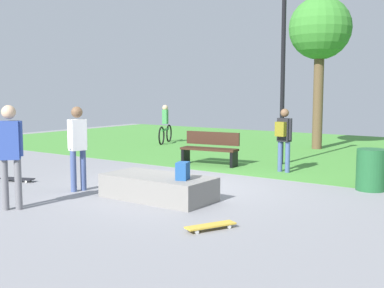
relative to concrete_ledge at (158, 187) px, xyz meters
The scene contains 14 objects.
ground_plane 1.28m from the concrete_ledge, 106.69° to the left, with size 28.00×28.00×0.00m, color gray.
grass_lawn 9.21m from the concrete_ledge, 92.25° to the left, with size 26.60×12.02×0.01m, color #478C38.
concrete_ledge is the anchor object (origin of this frame).
backpack_on_ledge 0.74m from the concrete_ledge, ahead, with size 0.28×0.20×0.32m, color #1E4C8C.
skater_performing_trick 2.75m from the concrete_ledge, 126.28° to the right, with size 0.37×0.37×1.82m.
skater_watching 2.01m from the concrete_ledge, 168.66° to the right, with size 0.28×0.42×1.74m.
skateboard_by_ledge 2.26m from the concrete_ledge, 30.65° to the right, with size 0.53×0.81×0.08m.
skateboard_spare 3.77m from the concrete_ledge, behind, with size 0.82×0.46×0.08m.
park_bench_far_right 4.40m from the concrete_ledge, 109.85° to the left, with size 1.65×0.69×0.91m.
tree_slender_maple 10.17m from the concrete_ledge, 92.57° to the left, with size 2.14×2.14×5.26m.
lamp_post 5.99m from the concrete_ledge, 89.27° to the left, with size 0.28×0.28×4.82m.
trash_bin 4.44m from the concrete_ledge, 45.73° to the left, with size 0.60×0.60×0.86m, color #1E592D.
pedestrian_with_backpack 4.30m from the concrete_ledge, 80.86° to the left, with size 0.43×0.38×1.61m.
cyclist_on_bicycle 9.84m from the concrete_ledge, 127.42° to the left, with size 0.76×1.70×1.52m.
Camera 1 is at (6.13, -8.28, 2.08)m, focal length 45.47 mm.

